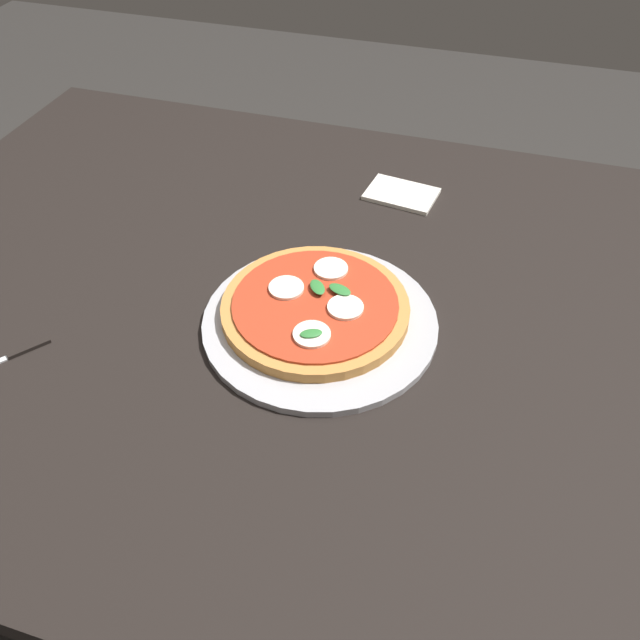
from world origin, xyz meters
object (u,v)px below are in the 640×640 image
(pizza, at_px, (315,307))
(napkin, at_px, (401,194))
(knife, at_px, (5,358))
(dining_table, at_px, (310,334))
(serving_tray, at_px, (320,322))

(pizza, height_order, napkin, pizza)
(pizza, distance_m, knife, 0.46)
(dining_table, relative_size, napkin, 12.23)
(dining_table, distance_m, knife, 0.46)
(napkin, distance_m, knife, 0.75)
(serving_tray, height_order, napkin, serving_tray)
(dining_table, distance_m, napkin, 0.35)
(knife, bearing_deg, serving_tray, -154.04)
(dining_table, xyz_separation_m, pizza, (-0.02, 0.04, 0.10))
(serving_tray, distance_m, napkin, 0.39)
(dining_table, relative_size, serving_tray, 4.46)
(napkin, bearing_deg, pizza, 81.41)
(serving_tray, bearing_deg, napkin, -96.73)
(pizza, relative_size, knife, 1.94)
(pizza, bearing_deg, knife, 27.91)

